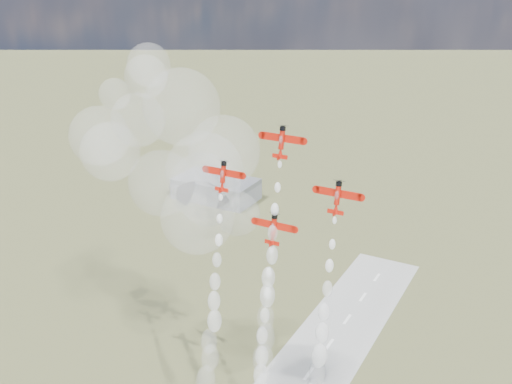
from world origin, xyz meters
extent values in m
cube|color=gray|center=(-120.00, 180.00, 5.00)|extent=(50.00, 28.00, 10.00)
cube|color=#595B60|center=(-120.00, 180.00, 11.50)|extent=(50.00, 28.00, 3.00)
cylinder|color=red|center=(7.19, 9.64, 99.30)|extent=(1.29, 2.11, 4.95)
cylinder|color=black|center=(7.19, 10.09, 101.85)|extent=(1.48, 1.61, 1.17)
cube|color=red|center=(7.19, 10.01, 99.52)|extent=(11.26, 0.52, 1.85)
cube|color=white|center=(4.14, 10.12, 99.50)|extent=(4.43, 0.12, 0.50)
cube|color=white|center=(10.23, 10.12, 99.50)|extent=(4.43, 0.12, 0.50)
cube|color=red|center=(7.19, 8.78, 95.24)|extent=(4.06, 0.29, 1.02)
cube|color=red|center=(7.19, 8.07, 95.18)|extent=(0.13, 1.75, 1.45)
ellipsoid|color=silver|center=(7.19, 9.13, 99.30)|extent=(1.02, 1.29, 2.41)
cone|color=red|center=(7.19, 9.00, 95.95)|extent=(1.29, 1.69, 2.59)
cylinder|color=red|center=(-8.44, 7.74, 88.53)|extent=(1.29, 2.11, 4.95)
cylinder|color=black|center=(-8.44, 8.19, 91.08)|extent=(1.48, 1.61, 1.17)
cube|color=red|center=(-8.44, 8.11, 88.75)|extent=(11.26, 0.52, 1.85)
cube|color=white|center=(-11.49, 8.22, 88.73)|extent=(4.43, 0.12, 0.50)
cube|color=white|center=(-5.40, 8.22, 88.73)|extent=(4.43, 0.12, 0.50)
cube|color=red|center=(-8.44, 6.88, 84.47)|extent=(4.06, 0.29, 1.02)
cube|color=red|center=(-8.44, 6.17, 84.40)|extent=(0.13, 1.75, 1.45)
ellipsoid|color=silver|center=(-8.44, 7.22, 88.53)|extent=(1.02, 1.29, 2.41)
cone|color=red|center=(-8.44, 7.10, 85.18)|extent=(1.29, 1.69, 2.59)
cylinder|color=red|center=(22.81, 7.74, 88.53)|extent=(1.29, 2.11, 4.95)
cylinder|color=black|center=(22.81, 8.19, 91.08)|extent=(1.48, 1.61, 1.17)
cube|color=red|center=(22.81, 8.11, 88.75)|extent=(11.26, 0.52, 1.85)
cube|color=white|center=(19.77, 8.22, 88.73)|extent=(4.43, 0.12, 0.50)
cube|color=white|center=(25.86, 8.22, 88.73)|extent=(4.43, 0.12, 0.50)
cube|color=red|center=(22.81, 6.88, 84.47)|extent=(4.06, 0.29, 1.02)
cube|color=red|center=(22.81, 6.17, 84.40)|extent=(0.13, 1.75, 1.45)
ellipsoid|color=silver|center=(22.81, 7.22, 88.53)|extent=(1.02, 1.29, 2.41)
cone|color=red|center=(22.81, 7.10, 85.18)|extent=(1.29, 1.69, 2.59)
cylinder|color=red|center=(7.19, 5.84, 77.76)|extent=(1.29, 2.11, 4.95)
cylinder|color=black|center=(7.19, 6.29, 80.30)|extent=(1.48, 1.61, 1.17)
cube|color=red|center=(7.19, 6.20, 77.98)|extent=(11.26, 0.52, 1.85)
cube|color=white|center=(4.14, 6.31, 77.96)|extent=(4.43, 0.12, 0.50)
cube|color=white|center=(10.23, 6.31, 77.96)|extent=(4.43, 0.12, 0.50)
cube|color=red|center=(7.19, 4.98, 73.69)|extent=(4.06, 0.29, 1.02)
cube|color=red|center=(7.19, 4.27, 73.63)|extent=(0.13, 1.75, 1.45)
ellipsoid|color=silver|center=(7.19, 5.32, 77.76)|extent=(1.02, 1.29, 2.41)
cone|color=red|center=(7.19, 5.20, 74.40)|extent=(1.29, 1.69, 2.59)
sphere|color=white|center=(7.24, 8.68, 93.24)|extent=(1.04, 1.04, 1.04)
sphere|color=white|center=(7.32, 7.47, 87.66)|extent=(1.50, 1.50, 1.50)
sphere|color=white|center=(7.14, 6.43, 82.10)|extent=(1.96, 1.96, 1.96)
sphere|color=white|center=(7.15, 5.33, 76.22)|extent=(2.42, 2.42, 2.42)
sphere|color=white|center=(7.45, 4.66, 70.39)|extent=(2.88, 2.88, 2.88)
sphere|color=white|center=(7.16, 3.17, 64.65)|extent=(3.34, 3.34, 3.34)
sphere|color=white|center=(7.22, 2.66, 59.75)|extent=(3.80, 3.80, 3.80)
sphere|color=white|center=(7.18, 1.78, 53.74)|extent=(4.26, 4.26, 4.26)
sphere|color=white|center=(7.52, 1.15, 48.09)|extent=(4.72, 4.72, 4.72)
sphere|color=white|center=(7.77, -0.77, 42.62)|extent=(5.18, 5.18, 5.18)
sphere|color=white|center=(-8.56, 6.54, 82.37)|extent=(1.04, 1.04, 1.04)
sphere|color=white|center=(-8.45, 5.54, 76.79)|extent=(1.50, 1.50, 1.50)
sphere|color=white|center=(-8.28, 4.66, 71.04)|extent=(1.96, 1.96, 1.96)
sphere|color=white|center=(-8.58, 3.95, 65.42)|extent=(2.42, 2.42, 2.42)
sphere|color=white|center=(-8.49, 2.57, 59.55)|extent=(2.88, 2.88, 2.88)
sphere|color=white|center=(-8.34, 1.60, 54.16)|extent=(3.34, 3.34, 3.34)
sphere|color=white|center=(-8.08, 1.11, 48.27)|extent=(3.80, 3.80, 3.80)
sphere|color=white|center=(-8.97, -0.52, 42.36)|extent=(4.26, 4.26, 4.26)
sphere|color=white|center=(-8.35, -1.21, 37.62)|extent=(4.72, 4.72, 4.72)
sphere|color=white|center=(-8.85, -2.89, 31.03)|extent=(5.18, 5.18, 5.18)
sphere|color=white|center=(22.82, 6.60, 82.43)|extent=(1.04, 1.04, 1.04)
sphere|color=white|center=(22.95, 5.50, 76.70)|extent=(1.50, 1.50, 1.50)
sphere|color=white|center=(22.80, 4.72, 71.30)|extent=(1.96, 1.96, 1.96)
sphere|color=white|center=(22.98, 3.61, 65.60)|extent=(2.42, 2.42, 2.42)
sphere|color=white|center=(22.74, 2.77, 59.50)|extent=(2.88, 2.88, 2.88)
sphere|color=white|center=(22.91, 1.68, 54.25)|extent=(3.34, 3.34, 3.34)
sphere|color=white|center=(23.04, 0.39, 48.38)|extent=(3.80, 3.80, 3.80)
sphere|color=white|center=(22.74, 0.08, 43.36)|extent=(4.26, 4.26, 4.26)
sphere|color=white|center=(7.07, 4.80, 71.51)|extent=(1.04, 1.04, 1.04)
sphere|color=white|center=(7.00, 3.76, 65.81)|extent=(1.50, 1.50, 1.50)
sphere|color=white|center=(7.10, 2.89, 60.14)|extent=(1.96, 1.96, 1.96)
sphere|color=white|center=(7.13, 1.46, 54.44)|extent=(2.42, 2.42, 2.42)
sphere|color=white|center=(6.90, 0.45, 48.89)|extent=(2.88, 2.88, 2.88)
sphere|color=white|center=(7.18, -0.20, 42.96)|extent=(3.34, 3.34, 3.34)
sphere|color=white|center=(7.64, -1.61, 38.16)|extent=(3.80, 3.80, 3.80)
sphere|color=white|center=(-19.50, 15.90, 84.84)|extent=(21.99, 21.99, 21.99)
sphere|color=white|center=(-26.55, 28.35, 72.30)|extent=(19.76, 19.76, 19.76)
sphere|color=white|center=(-18.43, 24.76, 88.38)|extent=(20.85, 20.85, 20.85)
sphere|color=white|center=(-50.74, 26.65, 93.33)|extent=(17.00, 17.00, 17.00)
sphere|color=white|center=(-28.17, 18.58, 101.52)|extent=(21.69, 21.69, 21.69)
sphere|color=white|center=(-23.02, 19.80, 78.58)|extent=(19.56, 19.56, 19.56)
sphere|color=white|center=(-65.71, 24.97, 86.51)|extent=(19.58, 19.58, 19.58)
sphere|color=white|center=(-61.83, 29.58, 99.76)|extent=(10.23, 10.23, 10.23)
sphere|color=white|center=(-46.69, 31.32, 71.47)|extent=(21.87, 21.87, 21.87)
sphere|color=white|center=(-22.83, 16.40, 69.79)|extent=(21.50, 21.50, 21.50)
sphere|color=white|center=(-49.59, 32.20, 109.59)|extent=(13.46, 13.46, 13.46)
sphere|color=white|center=(-39.07, 17.46, 109.24)|extent=(12.17, 12.17, 12.17)
sphere|color=white|center=(-50.90, 13.11, 86.66)|extent=(17.70, 17.70, 17.70)
sphere|color=white|center=(-16.34, 28.63, 67.79)|extent=(13.64, 13.64, 13.64)
camera|label=1|loc=(67.64, -115.63, 139.53)|focal=42.00mm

